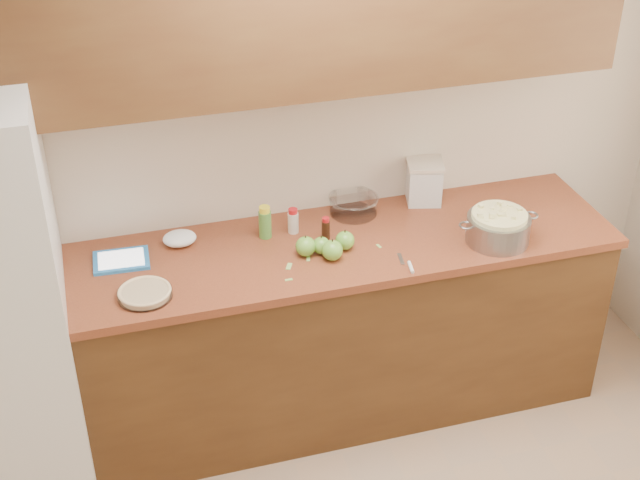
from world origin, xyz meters
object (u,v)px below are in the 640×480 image
object	(u,v)px
pie	(145,293)
flour_canister	(424,181)
colander	(498,228)
tablet	(121,260)

from	to	relation	value
pie	flour_canister	distance (m)	1.43
pie	colander	bearing A→B (deg)	-0.08
colander	tablet	distance (m)	1.63
pie	flour_canister	size ratio (longest dim) A/B	1.08
pie	colander	size ratio (longest dim) A/B	0.59
colander	flour_canister	distance (m)	0.46
pie	colander	world-z (taller)	colander
flour_canister	colander	bearing A→B (deg)	-67.27
colander	flour_canister	bearing A→B (deg)	112.73
tablet	colander	bearing A→B (deg)	-6.93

